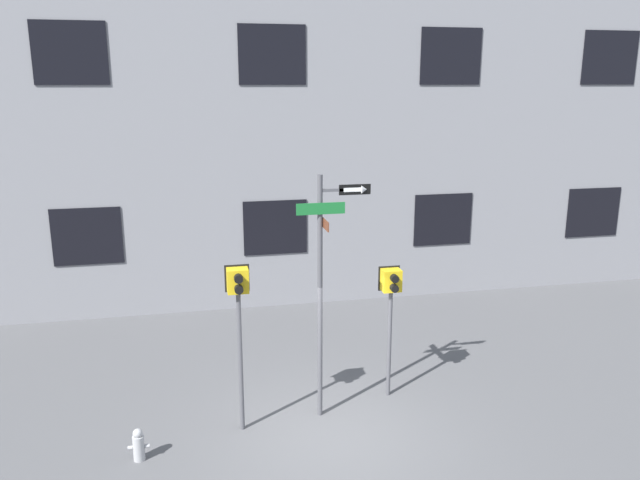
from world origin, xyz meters
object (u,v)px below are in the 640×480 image
object	(u,v)px
pedestrian_signal_right	(391,295)
fire_hydrant	(139,445)
pedestrian_signal_left	(238,302)
street_sign_pole	(324,277)

from	to	relation	value
pedestrian_signal_right	fire_hydrant	size ratio (longest dim) A/B	4.68
pedestrian_signal_right	fire_hydrant	world-z (taller)	pedestrian_signal_right
fire_hydrant	pedestrian_signal_left	bearing A→B (deg)	18.68
pedestrian_signal_left	fire_hydrant	bearing A→B (deg)	-161.32
street_sign_pole	pedestrian_signal_right	xyz separation A→B (m)	(1.41, 0.47, -0.59)
fire_hydrant	pedestrian_signal_right	bearing A→B (deg)	14.90
pedestrian_signal_left	pedestrian_signal_right	xyz separation A→B (m)	(2.93, 0.66, -0.31)
street_sign_pole	pedestrian_signal_left	world-z (taller)	street_sign_pole
pedestrian_signal_right	street_sign_pole	bearing A→B (deg)	-161.69
pedestrian_signal_left	pedestrian_signal_right	bearing A→B (deg)	12.59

